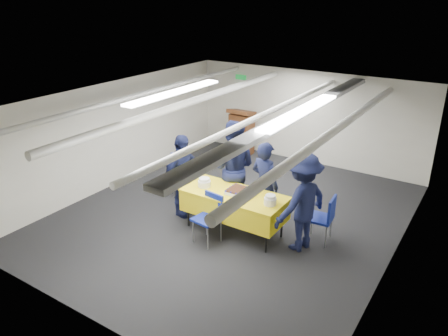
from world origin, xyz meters
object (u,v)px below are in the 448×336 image
at_px(sheet_cake, 241,192).
at_px(chair_right, 325,215).
at_px(serving_table, 234,204).
at_px(sailor_b, 233,168).
at_px(sailor_d, 302,202).
at_px(sailor_c, 182,176).
at_px(chair_near, 210,213).
at_px(chair_left, 181,169).
at_px(sailor_a, 265,184).
at_px(podium, 242,132).

distance_m(sheet_cake, chair_right, 1.49).
height_order(serving_table, chair_right, chair_right).
distance_m(sheet_cake, sailor_b, 0.82).
bearing_deg(chair_right, sailor_d, -127.74).
bearing_deg(sailor_c, chair_near, -112.56).
xyz_separation_m(chair_right, sailor_c, (-2.69, -0.50, 0.28)).
height_order(chair_near, sailor_b, sailor_b).
height_order(chair_left, sailor_c, sailor_c).
distance_m(chair_right, sailor_d, 0.57).
bearing_deg(sailor_b, sailor_d, 144.49).
bearing_deg(chair_near, sailor_b, 102.24).
bearing_deg(sailor_d, chair_left, -83.99).
bearing_deg(chair_right, chair_left, 175.21).
distance_m(chair_near, sailor_c, 1.16).
bearing_deg(sheet_cake, sailor_a, 68.22).
relative_size(chair_right, sailor_c, 0.54).
bearing_deg(chair_right, serving_table, -160.34).
height_order(sheet_cake, sailor_a, sailor_a).
bearing_deg(sailor_d, sheet_cake, -65.57).
height_order(chair_right, sailor_d, sailor_d).
xyz_separation_m(chair_left, sailor_c, (0.65, -0.78, 0.28)).
bearing_deg(podium, chair_right, -41.13).
relative_size(sailor_a, sailor_c, 1.00).
bearing_deg(serving_table, sheet_cake, 18.51).
xyz_separation_m(serving_table, sailor_c, (-1.20, 0.04, 0.25)).
bearing_deg(podium, chair_near, -66.22).
height_order(chair_near, chair_right, same).
xyz_separation_m(serving_table, sheet_cake, (0.12, 0.04, 0.25)).
relative_size(chair_near, sailor_c, 0.54).
bearing_deg(sailor_c, sailor_a, -67.18).
xyz_separation_m(sailor_a, sailor_d, (0.89, -0.38, 0.05)).
bearing_deg(chair_near, podium, 113.78).
xyz_separation_m(sailor_a, sailor_c, (-1.51, -0.50, 0.00)).
bearing_deg(chair_left, sheet_cake, -21.49).
bearing_deg(serving_table, chair_right, 19.66).
xyz_separation_m(chair_right, sailor_d, (-0.29, -0.37, 0.32)).
bearing_deg(sailor_b, sailor_a, 153.48).
bearing_deg(sailor_d, sailor_c, -68.95).
bearing_deg(sailor_c, podium, 16.78).
height_order(serving_table, sailor_a, sailor_a).
relative_size(sailor_a, sailor_d, 0.95).
xyz_separation_m(serving_table, chair_left, (-1.85, 0.81, -0.03)).
height_order(serving_table, podium, podium).
relative_size(chair_left, sailor_b, 0.46).
relative_size(serving_table, sailor_d, 1.09).
bearing_deg(podium, chair_left, -87.54).
bearing_deg(chair_near, sailor_c, 153.04).
distance_m(chair_left, sailor_d, 3.14).
distance_m(podium, sailor_c, 3.61).
bearing_deg(sailor_a, sailor_d, 169.84).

